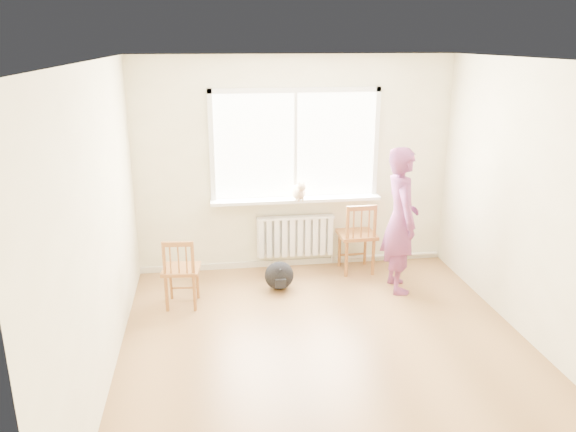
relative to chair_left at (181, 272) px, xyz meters
name	(u,v)px	position (x,y,z in m)	size (l,w,h in m)	color
floor	(330,354)	(1.43, -1.22, -0.41)	(4.50, 4.50, 0.00)	olive
ceiling	(338,61)	(1.43, -1.22, 2.29)	(4.50, 4.50, 0.00)	white
back_wall	(295,165)	(1.43, 1.03, 0.94)	(4.00, 0.01, 2.70)	#EEE6BE
window	(295,141)	(1.43, 1.00, 1.25)	(2.12, 0.05, 1.42)	white
windowsill	(296,200)	(1.43, 0.92, 0.52)	(2.15, 0.22, 0.04)	white
radiator	(296,236)	(1.43, 0.94, 0.03)	(1.00, 0.12, 0.55)	white
heating_pipe	(387,255)	(2.68, 0.97, -0.33)	(0.04, 0.04, 1.40)	silver
baseboard	(295,262)	(1.43, 1.01, -0.37)	(4.00, 0.03, 0.08)	beige
chair_left	(181,272)	(0.00, 0.00, 0.00)	(0.44, 0.42, 0.81)	#99662C
chair_right	(358,238)	(2.19, 0.67, 0.06)	(0.47, 0.45, 0.93)	#99662C
person	(401,220)	(2.53, 0.12, 0.45)	(0.63, 0.41, 1.72)	#CA437D
cat	(299,191)	(1.45, 0.83, 0.65)	(0.20, 0.40, 0.27)	beige
backpack	(279,275)	(1.13, 0.30, -0.24)	(0.35, 0.26, 0.35)	black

